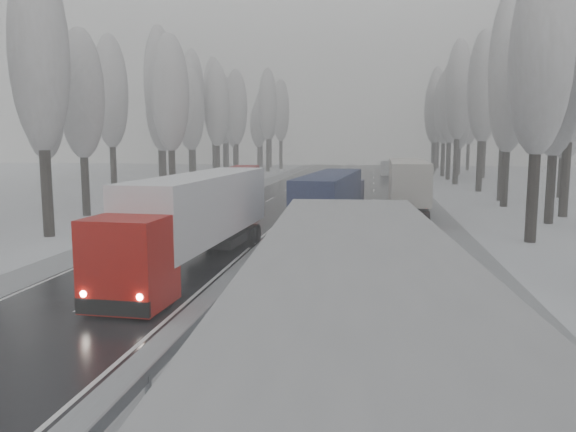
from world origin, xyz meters
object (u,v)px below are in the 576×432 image
(truck_grey_tarp, at_px, (356,373))
(box_truck_distant, at_px, (387,168))
(truck_cream_box, at_px, (407,183))
(truck_red_white, at_px, (196,215))
(truck_blue_box, at_px, (333,199))
(truck_red_red, at_px, (238,187))

(truck_grey_tarp, relative_size, box_truck_distant, 2.60)
(truck_grey_tarp, xyz_separation_m, box_truck_distant, (2.54, 89.91, -1.37))
(truck_grey_tarp, relative_size, truck_cream_box, 1.04)
(truck_cream_box, distance_m, box_truck_distant, 50.81)
(box_truck_distant, relative_size, truck_red_white, 0.40)
(truck_blue_box, height_order, box_truck_distant, truck_blue_box)
(truck_red_red, bearing_deg, truck_grey_tarp, -79.70)
(truck_cream_box, height_order, truck_red_red, truck_cream_box)
(truck_cream_box, bearing_deg, box_truck_distant, 91.31)
(truck_red_white, bearing_deg, truck_red_red, 100.79)
(truck_blue_box, bearing_deg, truck_red_red, 134.77)
(box_truck_distant, bearing_deg, truck_blue_box, -93.53)
(truck_blue_box, xyz_separation_m, truck_red_white, (-5.72, -10.29, 0.23))
(truck_red_white, distance_m, truck_red_red, 20.84)
(truck_cream_box, xyz_separation_m, box_truck_distant, (-0.42, 50.79, -1.28))
(truck_blue_box, distance_m, truck_cream_box, 12.70)
(box_truck_distant, bearing_deg, truck_grey_tarp, -90.69)
(truck_grey_tarp, xyz_separation_m, truck_red_red, (-11.03, 37.90, -0.53))
(box_truck_distant, height_order, truck_red_white, truck_red_white)
(truck_grey_tarp, relative_size, truck_red_white, 1.04)
(truck_red_white, xyz_separation_m, truck_red_red, (-2.99, 20.62, -0.43))
(truck_grey_tarp, bearing_deg, truck_red_white, 111.38)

